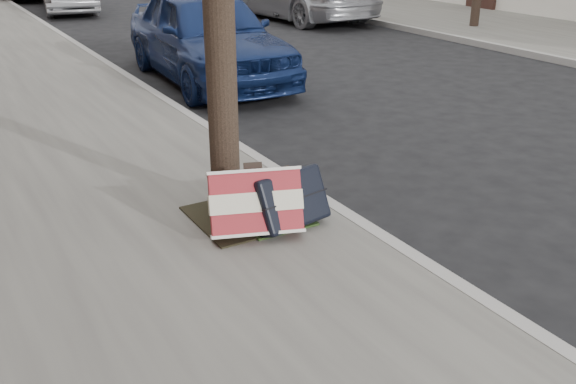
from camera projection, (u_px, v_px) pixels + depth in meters
ground at (527, 230)px, 5.32m from camera, size 120.00×120.00×0.00m
dirt_patch at (246, 215)px, 5.29m from camera, size 0.85×0.85×0.02m
suitcase_red at (255, 203)px, 4.88m from camera, size 0.78×0.59×0.53m
suitcase_navy at (289, 199)px, 5.01m from camera, size 0.67×0.46×0.49m
car_near_front at (207, 35)px, 9.99m from camera, size 1.95×4.28×1.42m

